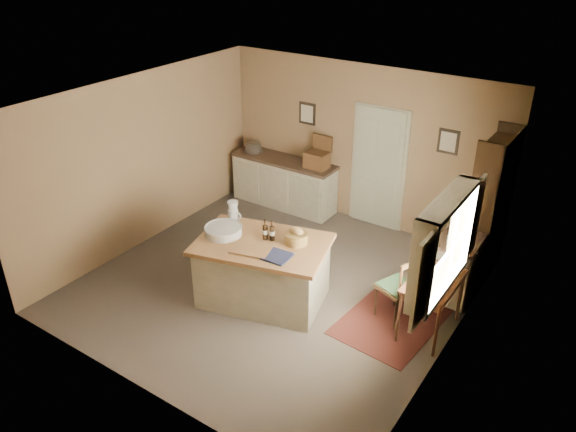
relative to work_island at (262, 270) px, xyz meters
The scene contains 16 objects.
ground 0.62m from the work_island, 98.08° to the left, with size 5.00×5.00×0.00m, color brown.
wall_back 3.01m from the work_island, 91.09° to the left, with size 5.00×0.10×2.70m, color olive.
wall_front 2.29m from the work_island, 91.48° to the right, with size 5.00×0.10×2.70m, color olive.
wall_left 2.73m from the work_island, behind, with size 0.10×5.00×2.70m, color olive.
wall_right 2.62m from the work_island, ahead, with size 0.10×5.00×2.70m, color olive.
ceiling 2.25m from the work_island, 98.08° to the left, with size 5.00×5.00×0.00m, color silver.
door 2.93m from the work_island, 84.09° to the left, with size 0.97×0.06×2.11m, color #BABDA0.
framed_prints 3.12m from the work_island, 87.09° to the left, with size 2.82×0.02×0.38m.
window 2.60m from the work_island, ahead, with size 0.25×1.99×1.12m.
work_island is the anchor object (origin of this frame).
sideboard 2.94m from the work_island, 118.37° to the left, with size 1.98×0.56×1.18m.
rug 1.86m from the work_island, 19.05° to the left, with size 1.10×1.60×0.01m, color #451A13.
writing_desk 2.24m from the work_island, 16.39° to the left, with size 0.56×0.92×0.82m.
desk_chair 1.80m from the work_island, 20.80° to the left, with size 0.44×0.44×0.95m, color black, non-canonical shape.
right_cabinet 2.72m from the work_island, 37.94° to the left, with size 0.53×0.95×0.99m.
shelving_unit 3.37m from the work_island, 46.02° to the left, with size 0.37×0.98×2.17m.
Camera 1 is at (3.89, -5.48, 4.64)m, focal length 35.00 mm.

